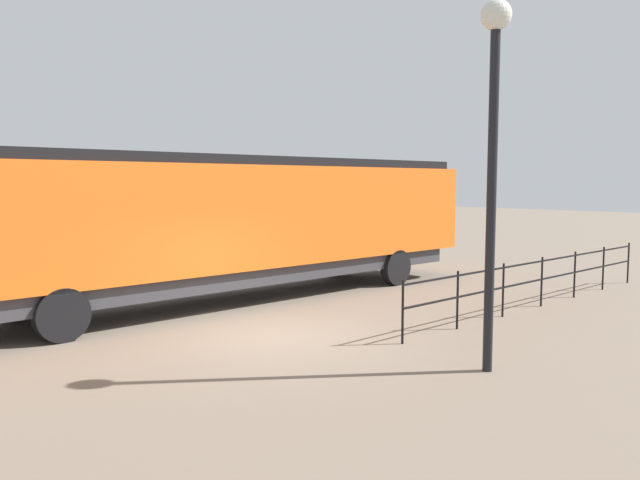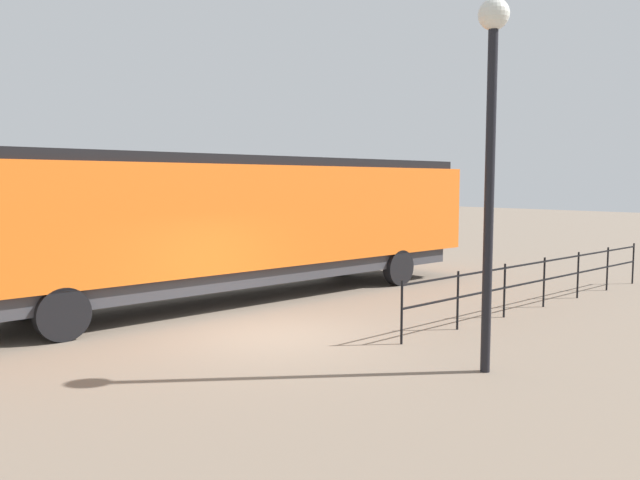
% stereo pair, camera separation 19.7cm
% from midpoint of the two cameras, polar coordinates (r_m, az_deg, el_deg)
% --- Properties ---
extents(ground_plane, '(120.00, 120.00, 0.00)m').
position_cam_midpoint_polar(ground_plane, '(13.12, -3.72, -8.77)').
color(ground_plane, '#756656').
extents(locomotive, '(2.96, 15.94, 3.85)m').
position_cam_midpoint_polar(locomotive, '(17.22, -5.87, 1.93)').
color(locomotive, orange).
rests_on(locomotive, ground_plane).
extents(lamp_post, '(0.50, 0.50, 6.12)m').
position_cam_midpoint_polar(lamp_post, '(10.75, 15.85, 10.80)').
color(lamp_post, black).
rests_on(lamp_post, ground_plane).
extents(platform_fence, '(0.05, 11.09, 1.28)m').
position_cam_midpoint_polar(platform_fence, '(16.98, 20.07, -3.03)').
color(platform_fence, black).
rests_on(platform_fence, ground_plane).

